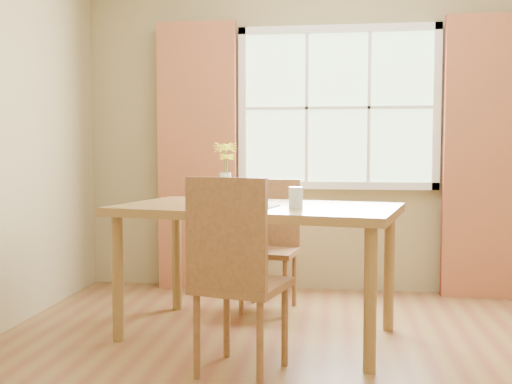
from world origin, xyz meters
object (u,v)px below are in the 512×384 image
object	(u,v)px
chair_near	(235,269)
croissant_sandwich	(238,192)
chair_far	(271,238)
dining_table	(257,219)
flower_vase	(225,166)
water_glass	(296,198)

from	to	relation	value
chair_near	croissant_sandwich	size ratio (longest dim) A/B	5.18
chair_far	croissant_sandwich	bearing A→B (deg)	-91.26
croissant_sandwich	chair_near	bearing A→B (deg)	-88.58
dining_table	chair_far	xyz separation A→B (m)	(0.01, 0.70, -0.22)
chair_far	croissant_sandwich	xyz separation A→B (m)	(-0.12, -0.76, 0.39)
chair_far	flower_vase	size ratio (longest dim) A/B	2.42
dining_table	flower_vase	bearing A→B (deg)	143.56
chair_far	croissant_sandwich	size ratio (longest dim) A/B	4.75
croissant_sandwich	flower_vase	distance (m)	0.40
chair_near	water_glass	distance (m)	0.69
chair_near	croissant_sandwich	xyz separation A→B (m)	(-0.09, 0.64, 0.34)
chair_far	water_glass	distance (m)	0.95
chair_far	water_glass	xyz separation A→B (m)	(0.23, -0.85, 0.36)
flower_vase	chair_far	bearing A→B (deg)	57.78
dining_table	croissant_sandwich	distance (m)	0.21
chair_near	chair_far	bearing A→B (deg)	103.96
flower_vase	water_glass	bearing A→B (deg)	-41.13
dining_table	chair_far	bearing A→B (deg)	101.05
dining_table	chair_far	distance (m)	0.73
chair_far	water_glass	bearing A→B (deg)	-66.59
water_glass	flower_vase	distance (m)	0.68
dining_table	croissant_sandwich	size ratio (longest dim) A/B	9.28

